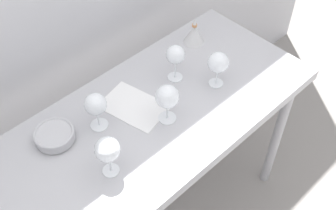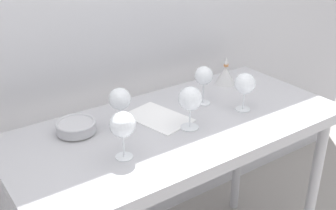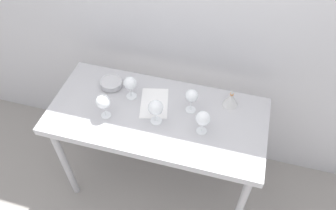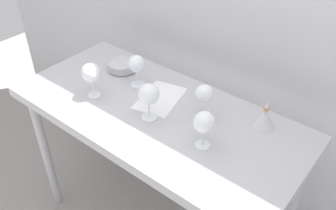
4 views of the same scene
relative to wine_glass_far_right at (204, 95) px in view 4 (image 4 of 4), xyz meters
name	(u,v)px [view 4 (image 4 of 4)]	position (x,y,z in m)	size (l,w,h in m)	color
steel_counter	(156,127)	(-0.20, -0.09, -0.23)	(1.40, 0.65, 0.90)	#B0B0B5
wine_glass_far_right	(204,95)	(0.00, 0.00, 0.00)	(0.08, 0.08, 0.17)	white
wine_glass_near_center	(149,95)	(-0.19, -0.15, 0.00)	(0.09, 0.09, 0.17)	white
wine_glass_near_right	(204,123)	(0.10, -0.15, -0.01)	(0.09, 0.09, 0.17)	white
wine_glass_far_left	(137,65)	(-0.41, 0.01, -0.01)	(0.09, 0.09, 0.17)	white
wine_glass_near_left	(91,73)	(-0.51, -0.19, 0.00)	(0.09, 0.09, 0.18)	white
tasting_sheet_upper	(160,98)	(-0.24, -0.01, -0.13)	(0.18, 0.26, 0.00)	white
tasting_bowl	(122,65)	(-0.57, 0.07, -0.10)	(0.16, 0.16, 0.05)	#DBCC66
decanter_funnel	(264,118)	(0.24, 0.12, -0.08)	(0.10, 0.10, 0.14)	silver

